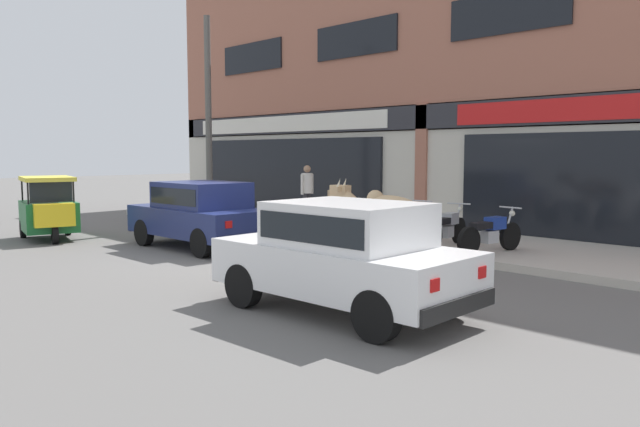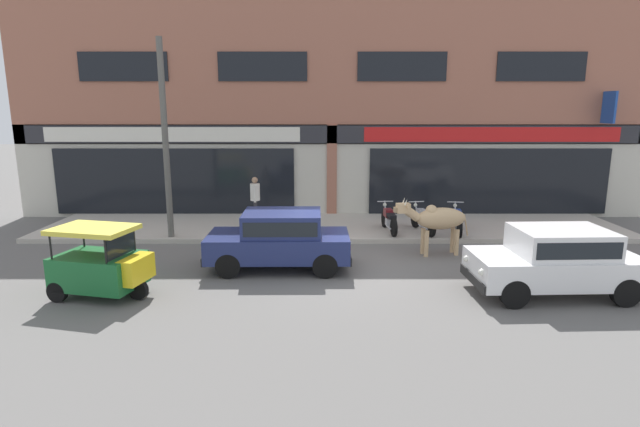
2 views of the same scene
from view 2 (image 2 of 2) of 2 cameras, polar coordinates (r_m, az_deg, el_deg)
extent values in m
plane|color=#605E5B|center=(12.81, 2.14, -6.10)|extent=(90.00, 90.00, 0.00)
cube|color=#B7AFA3|center=(16.73, 1.68, -1.53)|extent=(19.00, 3.78, 0.15)
cube|color=#9E604C|center=(18.54, 1.62, 17.75)|extent=(23.00, 0.55, 6.30)
cube|color=beige|center=(18.58, 1.55, 4.91)|extent=(23.00, 0.55, 3.40)
cube|color=#28282D|center=(18.15, 1.59, 9.03)|extent=(22.08, 0.08, 0.64)
cube|color=black|center=(19.05, -16.03, 3.57)|extent=(8.74, 0.10, 2.40)
cube|color=silver|center=(18.88, -16.35, 8.67)|extent=(9.20, 0.05, 0.52)
cube|color=#9E604C|center=(18.28, 1.57, 4.80)|extent=(0.36, 0.12, 3.40)
cube|color=black|center=(19.31, 18.91, 3.49)|extent=(8.74, 0.10, 2.40)
cube|color=red|center=(19.14, 19.28, 8.52)|extent=(9.20, 0.05, 0.52)
cube|color=black|center=(19.45, -21.37, 15.37)|extent=(3.13, 0.06, 1.00)
cube|color=black|center=(18.30, -6.36, 16.35)|extent=(3.13, 0.06, 1.00)
cube|color=black|center=(18.41, 9.58, 16.23)|extent=(3.13, 0.06, 1.00)
cube|color=black|center=(19.77, 24.21, 15.08)|extent=(3.13, 0.06, 1.00)
cube|color=#1E479E|center=(20.37, 30.37, 10.42)|extent=(0.08, 0.80, 1.10)
ellipsoid|color=tan|center=(14.00, 13.85, -0.56)|extent=(1.46, 0.72, 0.60)
sphere|color=tan|center=(13.85, 12.83, 0.31)|extent=(0.32, 0.32, 0.32)
cylinder|color=tan|center=(13.87, 12.28, -3.41)|extent=(0.12, 0.12, 0.72)
cylinder|color=tan|center=(14.13, 11.87, -3.11)|extent=(0.12, 0.12, 0.72)
cylinder|color=tan|center=(14.19, 15.56, -3.23)|extent=(0.12, 0.12, 0.72)
cylinder|color=tan|center=(14.44, 15.11, -2.94)|extent=(0.12, 0.12, 0.72)
cylinder|color=tan|center=(13.68, 10.70, -0.06)|extent=(0.50, 0.31, 0.43)
cube|color=tan|center=(13.56, 9.69, 0.61)|extent=(0.39, 0.27, 0.26)
cube|color=#957A57|center=(13.52, 8.96, 0.42)|extent=(0.16, 0.18, 0.14)
cone|color=beige|center=(13.45, 10.01, 1.28)|extent=(0.12, 0.07, 0.19)
cone|color=beige|center=(13.64, 9.75, 1.43)|extent=(0.12, 0.07, 0.19)
cube|color=tan|center=(13.43, 10.23, 0.73)|extent=(0.06, 0.14, 0.10)
cube|color=tan|center=(13.73, 9.81, 0.99)|extent=(0.06, 0.14, 0.10)
cylinder|color=tan|center=(14.34, 16.55, -1.32)|extent=(0.17, 0.06, 0.60)
cylinder|color=black|center=(12.08, -10.26, -5.91)|extent=(0.60, 0.19, 0.60)
cylinder|color=black|center=(13.44, -9.22, -4.05)|extent=(0.60, 0.19, 0.60)
cylinder|color=black|center=(11.90, 0.77, -5.99)|extent=(0.60, 0.19, 0.60)
cylinder|color=black|center=(13.28, 0.66, -4.08)|extent=(0.60, 0.19, 0.60)
cube|color=navy|center=(12.54, -4.56, -3.67)|extent=(3.51, 1.63, 0.60)
cube|color=navy|center=(12.39, -4.14, -1.08)|extent=(1.91, 1.46, 0.56)
cube|color=black|center=(12.39, -4.14, -1.08)|extent=(1.76, 1.47, 0.35)
cube|color=black|center=(12.84, -12.28, -4.55)|extent=(0.13, 1.52, 0.20)
cube|color=black|center=(12.59, 3.36, -4.63)|extent=(0.13, 1.52, 0.20)
sphere|color=silver|center=(12.32, -12.94, -3.83)|extent=(0.14, 0.14, 0.14)
sphere|color=silver|center=(13.22, -12.04, -2.71)|extent=(0.14, 0.14, 0.14)
cube|color=red|center=(12.03, 3.65, -3.83)|extent=(0.03, 0.16, 0.14)
cube|color=red|center=(12.98, 3.35, -2.65)|extent=(0.03, 0.16, 0.14)
cylinder|color=black|center=(10.89, 21.53, -8.57)|extent=(0.61, 0.20, 0.60)
cylinder|color=black|center=(12.15, 18.87, -6.27)|extent=(0.61, 0.20, 0.60)
cylinder|color=black|center=(11.99, 31.77, -7.71)|extent=(0.61, 0.20, 0.60)
cylinder|color=black|center=(13.14, 28.33, -5.73)|extent=(0.61, 0.20, 0.60)
cube|color=white|center=(11.90, 25.39, -5.66)|extent=(3.56, 1.73, 0.60)
cube|color=white|center=(11.80, 26.07, -2.94)|extent=(1.95, 1.51, 0.56)
cube|color=black|center=(11.80, 26.07, -2.94)|extent=(1.80, 1.52, 0.35)
cube|color=black|center=(11.29, 17.40, -7.13)|extent=(0.18, 1.52, 0.20)
cube|color=black|center=(12.84, 32.22, -6.15)|extent=(0.18, 1.52, 0.20)
sphere|color=silver|center=(10.76, 18.18, -6.44)|extent=(0.14, 0.14, 0.14)
sphere|color=silver|center=(11.62, 16.58, -4.98)|extent=(0.14, 0.14, 0.14)
cube|color=red|center=(13.17, 31.27, -4.19)|extent=(0.04, 0.16, 0.14)
cylinder|color=black|center=(11.31, -19.88, -8.13)|extent=(0.46, 0.22, 0.44)
cylinder|color=black|center=(12.58, -24.54, -6.48)|extent=(0.46, 0.22, 0.44)
cylinder|color=black|center=(11.83, -27.63, -7.91)|extent=(0.46, 0.22, 0.44)
cube|color=#19602D|center=(11.71, -23.72, -5.95)|extent=(1.93, 1.52, 0.70)
cube|color=yellow|center=(11.17, -20.05, -5.96)|extent=(0.55, 0.93, 0.52)
cylinder|color=black|center=(11.60, -20.26, -2.62)|extent=(0.04, 0.04, 0.55)
cylinder|color=black|center=(10.82, -23.12, -3.86)|extent=(0.04, 0.04, 0.55)
cylinder|color=black|center=(12.35, -25.23, -2.18)|extent=(0.04, 0.04, 0.55)
cylinder|color=black|center=(11.62, -28.23, -3.29)|extent=(0.04, 0.04, 0.55)
cube|color=#DBCC42|center=(11.51, -24.29, -1.64)|extent=(1.82, 1.44, 0.10)
cube|color=black|center=(11.21, -21.64, -3.24)|extent=(0.24, 0.91, 0.50)
cylinder|color=black|center=(16.47, 7.60, -0.59)|extent=(0.15, 0.57, 0.56)
cylinder|color=black|center=(15.28, 8.65, -1.60)|extent=(0.15, 0.57, 0.56)
cube|color=#B2B5BA|center=(15.85, 8.12, -0.95)|extent=(0.23, 0.34, 0.24)
cube|color=maroon|center=(15.94, 8.02, 0.08)|extent=(0.28, 0.42, 0.24)
cube|color=black|center=(15.57, 8.36, -0.29)|extent=(0.27, 0.54, 0.12)
cylinder|color=#B2B5BA|center=(16.35, 7.68, 0.39)|extent=(0.07, 0.27, 0.59)
cylinder|color=#B2B5BA|center=(16.33, 7.67, 1.38)|extent=(0.52, 0.08, 0.03)
sphere|color=silver|center=(16.41, 7.61, 1.00)|extent=(0.12, 0.12, 0.12)
cylinder|color=#B2B5BA|center=(15.50, 8.03, -1.55)|extent=(0.11, 0.48, 0.06)
cylinder|color=black|center=(16.57, 11.05, -0.63)|extent=(0.21, 0.57, 0.56)
cylinder|color=black|center=(15.45, 12.77, -1.61)|extent=(0.21, 0.57, 0.56)
cube|color=#B2B5BA|center=(15.98, 11.91, -0.98)|extent=(0.26, 0.35, 0.24)
cube|color=#A8AAB2|center=(16.07, 11.73, 0.05)|extent=(0.31, 0.44, 0.24)
cube|color=black|center=(15.72, 12.28, -0.32)|extent=(0.32, 0.55, 0.12)
cylinder|color=#B2B5BA|center=(16.46, 11.17, 0.34)|extent=(0.09, 0.27, 0.59)
cylinder|color=#B2B5BA|center=(16.44, 11.16, 1.33)|extent=(0.52, 0.13, 0.03)
sphere|color=silver|center=(16.52, 11.06, 0.96)|extent=(0.12, 0.12, 0.12)
cylinder|color=#B2B5BA|center=(15.64, 12.03, -1.57)|extent=(0.15, 0.48, 0.06)
cylinder|color=black|center=(16.79, 15.32, -0.68)|extent=(0.18, 0.57, 0.56)
cylinder|color=black|center=(15.58, 15.87, -1.67)|extent=(0.18, 0.57, 0.56)
cube|color=#B2B5BA|center=(16.16, 15.60, -1.03)|extent=(0.24, 0.34, 0.24)
cube|color=navy|center=(16.26, 15.58, -0.01)|extent=(0.29, 0.43, 0.24)
cube|color=black|center=(15.87, 15.76, -0.38)|extent=(0.29, 0.55, 0.12)
cylinder|color=#B2B5BA|center=(16.67, 15.40, 0.29)|extent=(0.08, 0.27, 0.59)
cylinder|color=#B2B5BA|center=(16.66, 15.43, 1.26)|extent=(0.52, 0.10, 0.03)
sphere|color=silver|center=(16.74, 15.39, 0.89)|extent=(0.12, 0.12, 0.12)
cylinder|color=#B2B5BA|center=(15.81, 15.36, -1.59)|extent=(0.12, 0.48, 0.06)
cylinder|color=#2D2D33|center=(16.91, -7.16, 0.19)|extent=(0.11, 0.11, 0.82)
cylinder|color=#2D2D33|center=(16.73, -7.17, 0.07)|extent=(0.11, 0.11, 0.82)
cylinder|color=silver|center=(16.69, -7.23, 2.45)|extent=(0.32, 0.32, 0.56)
cylinder|color=silver|center=(16.90, -7.20, 2.47)|extent=(0.08, 0.08, 0.56)
cylinder|color=silver|center=(16.49, -7.24, 2.24)|extent=(0.08, 0.08, 0.56)
sphere|color=tan|center=(16.63, -7.26, 3.81)|extent=(0.20, 0.20, 0.20)
cylinder|color=#595651|center=(15.38, -17.04, 7.98)|extent=(0.18, 0.18, 5.80)
camera|label=1|loc=(11.66, 66.21, -4.48)|focal=35.00mm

